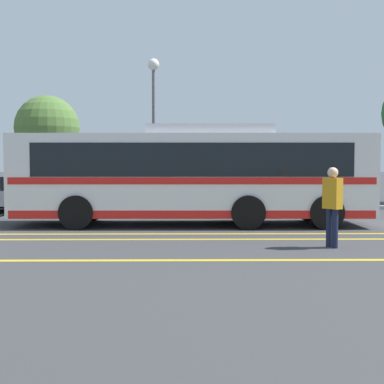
# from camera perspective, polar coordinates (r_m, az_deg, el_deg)

# --- Properties ---
(ground_plane) EXTENTS (220.00, 220.00, 0.00)m
(ground_plane) POSITION_cam_1_polar(r_m,az_deg,el_deg) (17.15, -0.73, -3.38)
(ground_plane) COLOR #38383A
(lane_strip_0) EXTENTS (30.87, 0.20, 0.01)m
(lane_strip_0) POSITION_cam_1_polar(r_m,az_deg,el_deg) (14.60, 0.10, -4.49)
(lane_strip_0) COLOR gold
(lane_strip_0) RESTS_ON ground_plane
(lane_strip_1) EXTENTS (30.87, 0.20, 0.01)m
(lane_strip_1) POSITION_cam_1_polar(r_m,az_deg,el_deg) (13.55, 0.16, -5.07)
(lane_strip_1) COLOR gold
(lane_strip_1) RESTS_ON ground_plane
(lane_strip_2) EXTENTS (30.87, 0.20, 0.01)m
(lane_strip_2) POSITION_cam_1_polar(r_m,az_deg,el_deg) (10.66, 0.38, -7.29)
(lane_strip_2) COLOR gold
(lane_strip_2) RESTS_ON ground_plane
(curb_strip) EXTENTS (38.87, 0.36, 0.15)m
(curb_strip) POSITION_cam_1_polar(r_m,az_deg,el_deg) (22.42, -0.17, -1.67)
(curb_strip) COLOR #99999E
(curb_strip) RESTS_ON ground_plane
(transit_bus) EXTENTS (11.21, 2.81, 3.09)m
(transit_bus) POSITION_cam_1_polar(r_m,az_deg,el_deg) (16.68, 0.04, 1.96)
(transit_bus) COLOR silver
(transit_bus) RESTS_ON ground_plane
(parked_car_1) EXTENTS (4.20, 1.92, 1.42)m
(parked_car_1) POSITION_cam_1_polar(r_m,az_deg,el_deg) (21.83, -17.16, -0.26)
(parked_car_1) COLOR #9E9EA3
(parked_car_1) RESTS_ON ground_plane
(parked_car_2) EXTENTS (4.59, 2.05, 1.57)m
(parked_car_2) POSITION_cam_1_polar(r_m,az_deg,el_deg) (20.76, 1.12, -0.08)
(parked_car_2) COLOR #335B33
(parked_car_2) RESTS_ON ground_plane
(pedestrian_1) EXTENTS (0.41, 0.47, 1.83)m
(pedestrian_1) POSITION_cam_1_polar(r_m,az_deg,el_deg) (12.55, 14.75, -0.99)
(pedestrian_1) COLOR #191E38
(pedestrian_1) RESTS_ON ground_plane
(street_lamp) EXTENTS (0.51, 0.51, 6.53)m
(street_lamp) POSITION_cam_1_polar(r_m,az_deg,el_deg) (23.90, -4.12, 9.83)
(street_lamp) COLOR #59595E
(street_lamp) RESTS_ON ground_plane
(tree_1) EXTENTS (3.25, 3.25, 5.37)m
(tree_1) POSITION_cam_1_polar(r_m,az_deg,el_deg) (28.24, -15.19, 6.61)
(tree_1) COLOR #513823
(tree_1) RESTS_ON ground_plane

